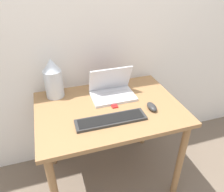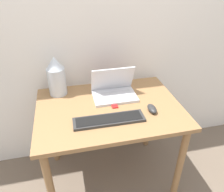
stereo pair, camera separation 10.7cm
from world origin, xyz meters
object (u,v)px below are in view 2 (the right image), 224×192
(keyboard, at_px, (109,120))
(vase, at_px, (56,76))
(mp3_player, at_px, (114,106))
(laptop, at_px, (114,90))
(mouse, at_px, (152,109))

(keyboard, xyz_separation_m, vase, (-0.31, 0.43, 0.14))
(vase, distance_m, mp3_player, 0.49)
(keyboard, height_order, vase, vase)
(laptop, distance_m, keyboard, 0.32)
(keyboard, distance_m, vase, 0.55)
(laptop, height_order, keyboard, laptop)
(vase, relative_size, mp3_player, 4.97)
(laptop, xyz_separation_m, mp3_player, (-0.03, -0.14, -0.05))
(mp3_player, bearing_deg, laptop, 78.62)
(keyboard, relative_size, vase, 1.54)
(keyboard, bearing_deg, laptop, 71.19)
(mouse, distance_m, mp3_player, 0.27)
(mouse, bearing_deg, mp3_player, 154.07)
(mouse, bearing_deg, keyboard, -172.48)
(laptop, distance_m, mouse, 0.33)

